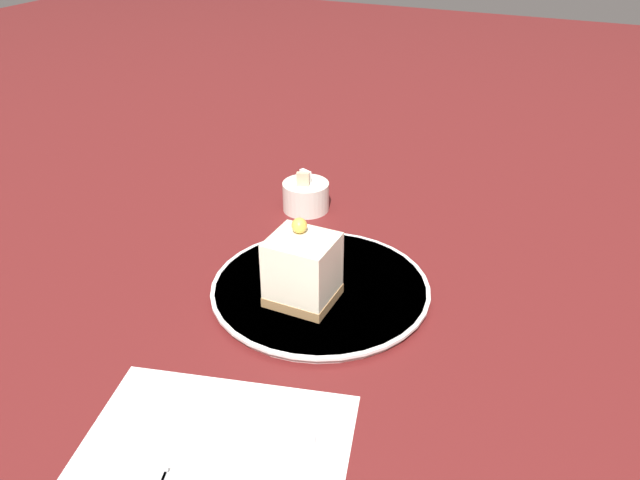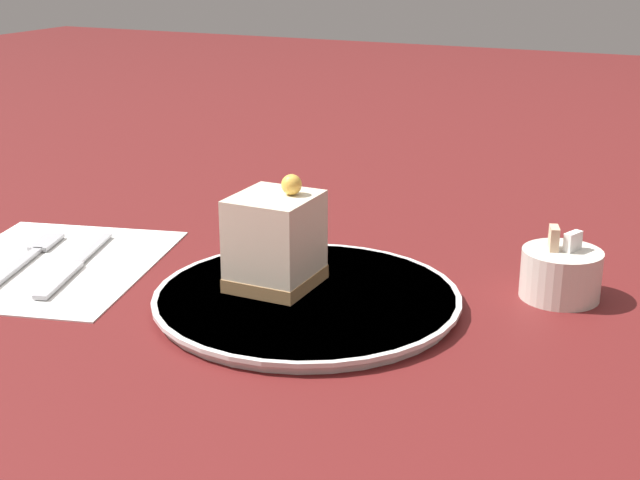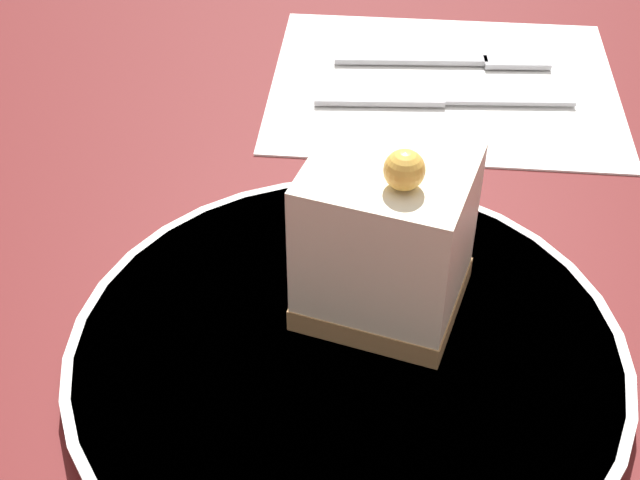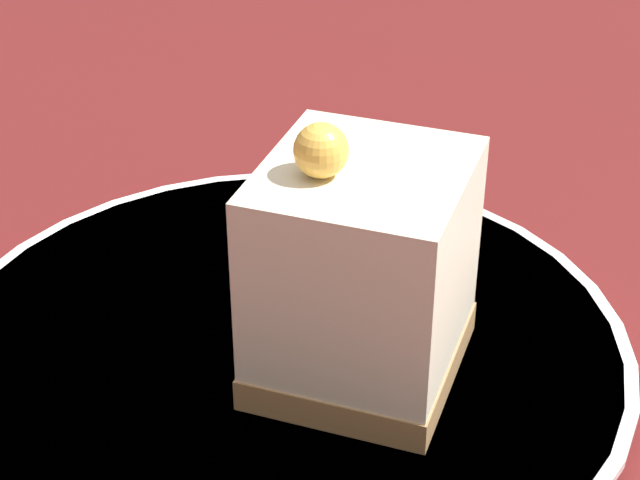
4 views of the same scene
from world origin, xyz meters
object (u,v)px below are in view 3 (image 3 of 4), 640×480
Objects in this scene: knife at (420,100)px; plate at (347,353)px; cake_slice at (386,238)px; fork at (464,60)px.

plate is at bearing -11.98° from knife.
fork is at bearing -175.77° from cake_slice.
cake_slice is at bearing -14.61° from fork.
plate is 1.56× the size of knife.
cake_slice is at bearing -8.98° from knife.
cake_slice is 0.29m from fork.
knife is (0.07, -0.02, 0.00)m from fork.
plate reaches higher than fork.
plate is 0.32m from fork.
cake_slice is 0.65× the size of fork.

